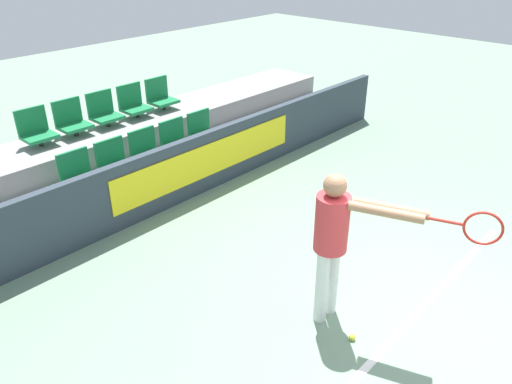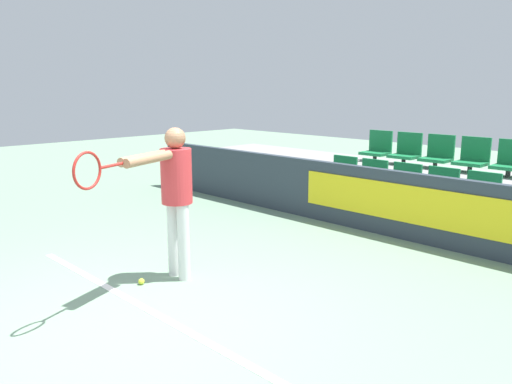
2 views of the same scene
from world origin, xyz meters
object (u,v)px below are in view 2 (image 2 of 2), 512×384
Objects in this scene: stadium_chair_2 at (404,184)px; stadium_chair_8 at (473,157)px; stadium_chair_9 at (511,161)px; stadium_chair_3 at (440,190)px; stadium_chair_5 at (377,148)px; tennis_ball at (141,282)px; stadium_chair_7 at (438,154)px; stadium_chair_6 at (406,151)px; stadium_chair_4 at (480,196)px; stadium_chair_1 at (371,180)px; stadium_chair_0 at (341,175)px; tennis_player at (173,187)px.

stadium_chair_2 is 1.00× the size of stadium_chair_8.
stadium_chair_8 is 0.57m from stadium_chair_9.
stadium_chair_3 is 1.00× the size of stadium_chair_5.
stadium_chair_5 is at bearing 94.91° from tennis_ball.
stadium_chair_6 is at bearing 180.00° from stadium_chair_7.
stadium_chair_3 is 1.00× the size of stadium_chair_4.
stadium_chair_5 is (-1.15, 1.10, 0.36)m from stadium_chair_2.
stadium_chair_5 reaches higher than stadium_chair_4.
stadium_chair_9 is (1.15, 1.10, 0.36)m from stadium_chair_2.
stadium_chair_8 reaches higher than stadium_chair_3.
stadium_chair_1 is at bearing 88.41° from tennis_ball.
stadium_chair_1 is 1.00× the size of stadium_chair_9.
stadium_chair_1 is 0.57m from stadium_chair_2.
stadium_chair_2 is (1.15, 0.00, 0.00)m from stadium_chair_0.
stadium_chair_7 reaches higher than stadium_chair_3.
stadium_chair_6 is 4.97m from tennis_player.
stadium_chair_1 is 1.29m from stadium_chair_7.
stadium_chair_0 is 1.16m from stadium_chair_5.
stadium_chair_3 is 4.44m from tennis_ball.
stadium_chair_3 reaches higher than tennis_ball.
stadium_chair_5 is 0.57m from stadium_chair_6.
stadium_chair_5 is at bearing 180.00° from stadium_chair_9.
stadium_chair_2 is at bearing 0.00° from stadium_chair_0.
stadium_chair_9 is at bearing 32.49° from stadium_chair_1.
tennis_player reaches higher than stadium_chair_3.
stadium_chair_1 is at bearing -117.63° from stadium_chair_7.
stadium_chair_5 is (-0.57, 1.10, 0.36)m from stadium_chair_1.
tennis_player is at bearing -89.69° from stadium_chair_1.
stadium_chair_8 is (-0.57, 1.10, 0.36)m from stadium_chair_4.
stadium_chair_6 and stadium_chair_7 have the same top height.
stadium_chair_9 reaches higher than stadium_chair_4.
stadium_chair_6 reaches higher than stadium_chair_1.
stadium_chair_2 and stadium_chair_3 have the same top height.
tennis_player is (0.60, -4.97, 0.06)m from stadium_chair_5.
stadium_chair_3 is at bearing 53.67° from tennis_player.
stadium_chair_3 is at bearing 73.30° from tennis_ball.
stadium_chair_3 is (1.15, 0.00, 0.00)m from stadium_chair_1.
stadium_chair_0 and stadium_chair_4 have the same top height.
stadium_chair_8 is at bearing 0.00° from stadium_chair_5.
stadium_chair_5 is 1.72m from stadium_chair_8.
stadium_chair_2 is 1.63m from stadium_chair_5.
stadium_chair_2 is 1.00× the size of stadium_chair_6.
stadium_chair_4 is 1.29m from stadium_chair_8.
stadium_chair_3 is 1.00× the size of stadium_chair_9.
stadium_chair_9 reaches higher than stadium_chair_0.
tennis_ball is (-0.12, -4.22, -0.57)m from stadium_chair_1.
stadium_chair_5 is 1.00× the size of stadium_chair_6.
stadium_chair_4 is 1.00× the size of stadium_chair_5.
stadium_chair_2 is 1.29m from stadium_chair_6.
tennis_ball is at bearing -109.09° from stadium_chair_9.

